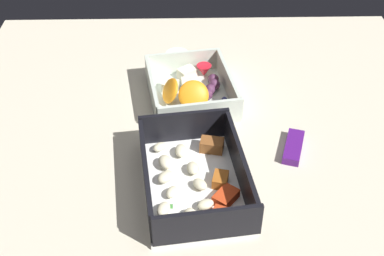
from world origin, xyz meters
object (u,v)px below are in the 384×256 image
Objects in this scene: pasta_container at (194,178)px; paper_cup_liner at (177,58)px; fruit_bowl at (191,90)px; candy_bar at (294,147)px.

pasta_container is 31.83cm from paper_cup_liner.
fruit_bowl reaches higher than candy_bar.
candy_bar is 29.84cm from paper_cup_liner.
paper_cup_liner is at bearing -145.03° from candy_bar.
pasta_container reaches higher than candy_bar.
pasta_container is 20.71cm from fruit_bowl.
pasta_container is 4.78× the size of paper_cup_liner.
pasta_container is at bearing -0.08° from fruit_bowl.
fruit_bowl is 11.29cm from paper_cup_liner.
paper_cup_liner is (-24.45, -17.10, 0.45)cm from candy_bar.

